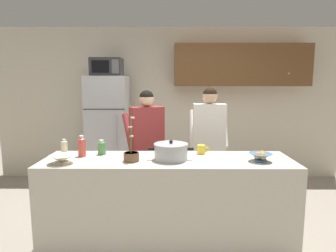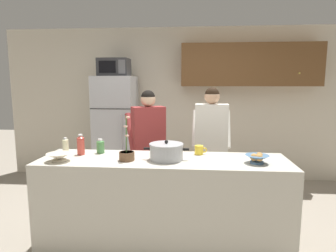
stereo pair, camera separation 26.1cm
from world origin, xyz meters
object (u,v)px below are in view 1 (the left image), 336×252
coffee_mug (202,149)px  bread_bowl (261,156)px  bottle_far_corner (64,146)px  refrigerator (109,131)px  person_near_pot (147,138)px  person_by_sink (209,135)px  cooking_pot (171,152)px  microwave (107,67)px  empty_bowl (62,159)px  bottle_mid_counter (102,147)px  bottle_near_edge (82,146)px  potted_orchid (131,155)px

coffee_mug → bread_bowl: 0.62m
bottle_far_corner → refrigerator: bearing=84.4°
person_near_pot → coffee_mug: size_ratio=12.08×
person_by_sink → bread_bowl: (0.37, -0.95, -0.03)m
cooking_pot → bottle_far_corner: bearing=165.7°
microwave → empty_bowl: microwave is taller
refrigerator → empty_bowl: 2.03m
refrigerator → empty_bowl: (-0.02, -2.03, 0.08)m
bottle_mid_counter → microwave: bearing=99.4°
bottle_mid_counter → bottle_far_corner: size_ratio=1.05×
cooking_pot → bottle_near_edge: bottle_near_edge is taller
bottle_near_edge → bottle_mid_counter: size_ratio=1.41×
person_by_sink → bottle_near_edge: (-1.41, -0.76, 0.02)m
bread_bowl → bottle_near_edge: bearing=173.9°
refrigerator → microwave: size_ratio=3.70×
microwave → bottle_mid_counter: 1.91m
empty_bowl → bottle_near_edge: size_ratio=1.09×
refrigerator → bottle_far_corner: size_ratio=12.04×
bottle_near_edge → bottle_far_corner: size_ratio=1.48×
coffee_mug → bottle_near_edge: bearing=-174.6°
microwave → bread_bowl: bearing=-45.8°
bottle_far_corner → potted_orchid: bearing=-24.5°
bottle_near_edge → bottle_mid_counter: bottle_near_edge is taller
bread_bowl → bottle_far_corner: (-2.02, 0.36, 0.02)m
bottle_near_edge → bottle_mid_counter: (0.18, 0.08, -0.03)m
person_near_pot → empty_bowl: size_ratio=6.65×
person_by_sink → bottle_far_corner: person_by_sink is taller
bread_bowl → potted_orchid: bearing=179.8°
person_near_pot → person_by_sink: size_ratio=0.98×
person_near_pot → bottle_mid_counter: 0.73m
empty_bowl → bottle_far_corner: bottle_far_corner is taller
refrigerator → bottle_far_corner: bearing=-95.6°
person_by_sink → bottle_near_edge: person_by_sink is taller
bottle_mid_counter → potted_orchid: (0.35, -0.27, -0.02)m
refrigerator → person_near_pot: bearing=-57.0°
cooking_pot → bottle_far_corner: 1.20m
person_near_pot → bread_bowl: bearing=-36.5°
bottle_mid_counter → person_near_pot: bearing=54.0°
empty_bowl → bottle_near_edge: bottle_near_edge is taller
microwave → bottle_near_edge: bearing=-87.1°
person_by_sink → coffee_mug: 0.67m
potted_orchid → empty_bowl: bearing=-172.0°
cooking_pot → empty_bowl: 1.04m
bottle_mid_counter → bread_bowl: bearing=-9.7°
person_near_pot → cooking_pot: person_near_pot is taller
refrigerator → potted_orchid: 2.04m
person_by_sink → cooking_pot: bearing=-118.9°
bottle_far_corner → person_near_pot: bearing=30.5°
refrigerator → potted_orchid: bearing=-72.2°
potted_orchid → cooking_pot: bearing=8.5°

